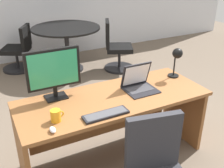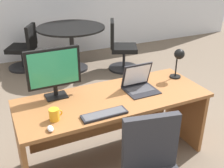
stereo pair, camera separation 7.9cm
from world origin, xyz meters
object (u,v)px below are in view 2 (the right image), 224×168
object	(u,v)px
desk_lamp	(179,58)
coffee_mug	(54,115)
meeting_table	(71,38)
meeting_chair_far	(121,50)
mouse	(50,129)
monitor	(54,70)
meeting_chair_near	(25,51)
keyboard	(104,114)
desk	(111,113)
laptop	(139,82)

from	to	relation	value
desk_lamp	coffee_mug	distance (m)	1.45
meeting_table	meeting_chair_far	xyz separation A→B (m)	(0.81, -0.37, -0.24)
mouse	meeting_chair_far	xyz separation A→B (m)	(1.85, 2.46, -0.39)
monitor	meeting_table	distance (m)	2.50
desk_lamp	meeting_chair_near	size ratio (longest dim) A/B	0.40
keyboard	mouse	world-z (taller)	mouse
coffee_mug	monitor	bearing A→B (deg)	73.79
mouse	desk_lamp	bearing A→B (deg)	14.55
keyboard	meeting_chair_near	xyz separation A→B (m)	(-0.20, 3.23, -0.41)
meeting_chair_far	coffee_mug	bearing A→B (deg)	-127.43
coffee_mug	meeting_table	distance (m)	2.88
desk_lamp	meeting_chair_far	distance (m)	2.20
mouse	desk_lamp	xyz separation A→B (m)	(1.48, 0.38, 0.22)
keyboard	meeting_chair_far	bearing A→B (deg)	60.30
desk	laptop	size ratio (longest dim) A/B	5.90
mouse	coffee_mug	distance (m)	0.15
keyboard	meeting_chair_far	xyz separation A→B (m)	(1.39, 2.44, -0.38)
laptop	meeting_table	size ratio (longest dim) A/B	0.26
mouse	meeting_table	distance (m)	3.03
coffee_mug	meeting_chair_near	size ratio (longest dim) A/B	0.13
monitor	desk_lamp	world-z (taller)	monitor
coffee_mug	desk_lamp	bearing A→B (deg)	10.17
monitor	desk_lamp	size ratio (longest dim) A/B	1.49
monitor	meeting_chair_far	xyz separation A→B (m)	(1.67, 1.94, -0.65)
laptop	coffee_mug	distance (m)	0.93
desk	laptop	bearing A→B (deg)	-0.05
desk_lamp	meeting_chair_near	xyz separation A→B (m)	(-1.22, 2.87, -0.64)
desk_lamp	coffee_mug	xyz separation A→B (m)	(-1.41, -0.25, -0.18)
laptop	keyboard	size ratio (longest dim) A/B	0.78
coffee_mug	meeting_chair_near	world-z (taller)	coffee_mug
mouse	meeting_table	xyz separation A→B (m)	(1.05, 2.83, -0.14)
laptop	keyboard	xyz separation A→B (m)	(-0.51, -0.31, -0.07)
meeting_table	monitor	bearing A→B (deg)	-110.52
desk	meeting_chair_near	bearing A→B (deg)	98.05
desk	meeting_chair_far	size ratio (longest dim) A/B	2.00
coffee_mug	desk	bearing A→B (deg)	18.75
desk	meeting_chair_near	distance (m)	2.95
coffee_mug	meeting_chair_far	bearing A→B (deg)	52.57
monitor	keyboard	bearing A→B (deg)	-60.63
mouse	coffee_mug	world-z (taller)	coffee_mug
meeting_chair_near	desk	bearing A→B (deg)	-81.95
monitor	coffee_mug	bearing A→B (deg)	-106.21
monitor	laptop	distance (m)	0.84
meeting_table	meeting_chair_far	world-z (taller)	meeting_chair_far
desk	meeting_chair_far	xyz separation A→B (m)	(1.18, 2.13, -0.16)
mouse	meeting_chair_far	size ratio (longest dim) A/B	0.09
desk_lamp	meeting_chair_near	world-z (taller)	desk_lamp
mouse	coffee_mug	size ratio (longest dim) A/B	0.73
monitor	keyboard	world-z (taller)	monitor
mouse	desk_lamp	world-z (taller)	desk_lamp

